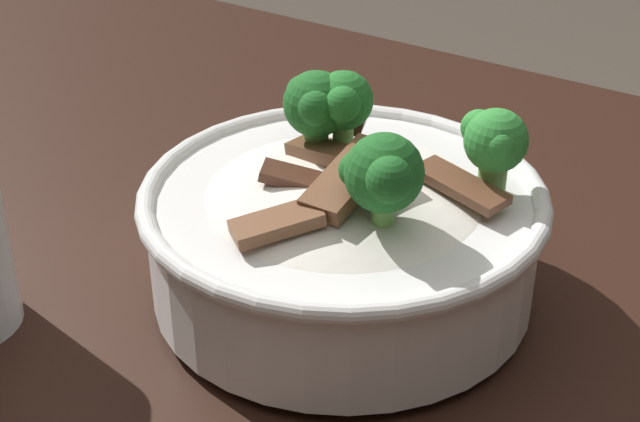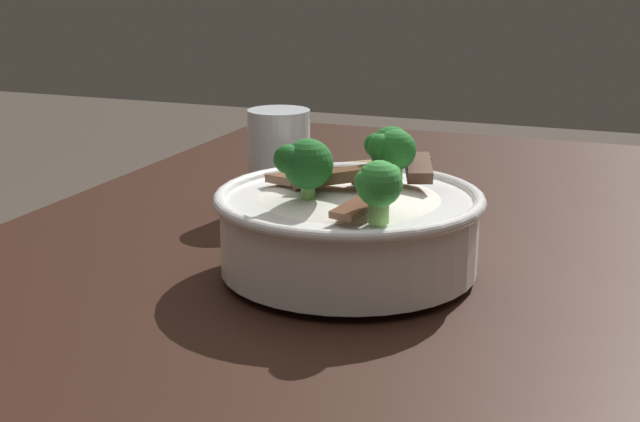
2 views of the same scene
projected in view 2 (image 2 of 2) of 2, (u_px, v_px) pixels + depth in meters
name	position (u px, v px, depth m)	size (l,w,h in m)	color
dining_table	(387.00, 337.00, 1.01)	(1.20, 0.85, 0.80)	black
rice_bowl	(350.00, 220.00, 0.83)	(0.26, 0.26, 0.14)	white
drinking_glass	(279.00, 168.00, 1.06)	(0.07, 0.07, 0.12)	white
chopsticks_pair	(367.00, 163.00, 1.29)	(0.15, 0.16, 0.01)	#9E7A4C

